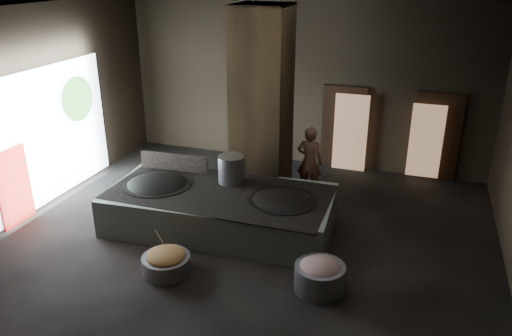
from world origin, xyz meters
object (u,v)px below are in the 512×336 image
at_px(wok_left, 158,187).
at_px(stock_pot, 231,169).
at_px(hearth_platform, 220,210).
at_px(veg_basin, 167,264).
at_px(cook, 310,161).
at_px(wok_right, 282,203).
at_px(meat_basin, 320,278).

height_order(wok_left, stock_pot, stock_pot).
xyz_separation_m(hearth_platform, stock_pot, (0.05, 0.55, 0.72)).
xyz_separation_m(wok_left, veg_basin, (1.17, -1.86, -0.59)).
relative_size(hearth_platform, cook, 2.72).
height_order(stock_pot, veg_basin, stock_pot).
bearing_deg(wok_right, veg_basin, -129.71).
bearing_deg(veg_basin, hearth_platform, 81.73).
bearing_deg(stock_pot, veg_basin, -97.59).
xyz_separation_m(hearth_platform, cook, (1.41, 2.22, 0.46)).
bearing_deg(wok_left, hearth_platform, 1.97).
xyz_separation_m(wok_left, cook, (2.86, 2.27, 0.12)).
bearing_deg(meat_basin, wok_left, 159.42).
bearing_deg(hearth_platform, wok_right, -1.37).
bearing_deg(meat_basin, stock_pot, 139.58).
xyz_separation_m(hearth_platform, meat_basin, (2.49, -1.53, -0.17)).
bearing_deg(meat_basin, hearth_platform, 148.45).
height_order(hearth_platform, stock_pot, stock_pot).
distance_m(stock_pot, meat_basin, 3.33).
xyz_separation_m(hearth_platform, veg_basin, (-0.28, -1.91, -0.25)).
relative_size(wok_right, meat_basin, 1.58).
relative_size(wok_right, stock_pot, 2.25).
distance_m(hearth_platform, wok_left, 1.49).
relative_size(wok_left, cook, 0.86).
bearing_deg(cook, wok_right, 92.32).
xyz_separation_m(hearth_platform, wok_left, (-1.45, -0.05, 0.34)).
distance_m(cook, meat_basin, 3.95).
bearing_deg(cook, hearth_platform, 61.44).
distance_m(hearth_platform, meat_basin, 2.93).
bearing_deg(hearth_platform, cook, 54.07).
bearing_deg(hearth_platform, stock_pot, 81.31).
relative_size(hearth_platform, veg_basin, 5.31).
xyz_separation_m(stock_pot, meat_basin, (2.44, -2.08, -0.89)).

